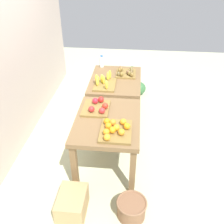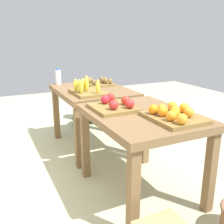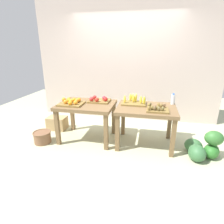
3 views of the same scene
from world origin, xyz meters
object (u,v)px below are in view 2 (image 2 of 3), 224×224
banana_crate (87,90)px  watermelon_pile (86,111)px  display_table_left (142,125)px  water_bottle (58,77)px  kiwi_bin (99,83)px  display_table_right (92,98)px  apple_bin (114,105)px  orange_bin (173,115)px

banana_crate → watermelon_pile: banana_crate is taller
display_table_left → water_bottle: bearing=10.1°
kiwi_bin → banana_crate: bearing=142.9°
display_table_right → kiwi_bin: kiwi_bin is taller
apple_bin → kiwi_bin: bearing=-16.0°
display_table_right → banana_crate: size_ratio=2.36×
banana_crate → display_table_right: bearing=-33.2°
kiwi_bin → apple_bin: bearing=164.0°
display_table_right → orange_bin: (-1.37, -0.12, 0.15)m
kiwi_bin → watermelon_pile: bearing=-6.8°
kiwi_bin → water_bottle: 0.53m
banana_crate → orange_bin: bearing=-166.7°
watermelon_pile → water_bottle: bearing=132.6°
water_bottle → banana_crate: bearing=-169.4°
display_table_right → kiwi_bin: bearing=-41.7°
orange_bin → apple_bin: apple_bin is taller
apple_bin → water_bottle: (1.38, 0.13, 0.06)m
orange_bin → watermelon_pile: size_ratio=0.70×
apple_bin → kiwi_bin: 1.14m
display_table_left → orange_bin: (-0.25, -0.12, 0.15)m
watermelon_pile → kiwi_bin: bearing=173.2°
orange_bin → kiwi_bin: orange_bin is taller
orange_bin → apple_bin: 0.53m
display_table_right → banana_crate: bearing=146.8°
display_table_left → watermelon_pile: bearing=-6.9°
banana_crate → water_bottle: water_bottle is taller
orange_bin → banana_crate: banana_crate is taller
apple_bin → kiwi_bin: (1.09, -0.31, -0.00)m
orange_bin → banana_crate: (1.14, 0.27, 0.01)m
apple_bin → banana_crate: size_ratio=0.91×
water_bottle → watermelon_pile: bearing=-47.4°
apple_bin → kiwi_bin: size_ratio=1.11×
display_table_left → kiwi_bin: kiwi_bin is taller
display_table_left → water_bottle: (1.59, 0.28, 0.20)m
orange_bin → water_bottle: water_bottle is taller
display_table_left → orange_bin: orange_bin is taller
banana_crate → watermelon_pile: size_ratio=0.70×
water_bottle → watermelon_pile: 0.97m
display_table_right → banana_crate: banana_crate is taller
banana_crate → water_bottle: 0.72m
display_table_left → apple_bin: bearing=37.6°
display_table_right → kiwi_bin: 0.27m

